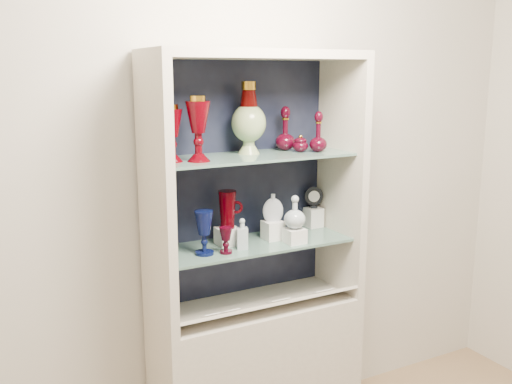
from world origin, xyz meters
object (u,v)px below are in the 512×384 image
enamel_urn (249,118)px  clear_round_decanter (295,213)px  ruby_goblet_small (226,240)px  ruby_pitcher (227,210)px  pedestal_lamp_left (198,129)px  clear_square_bottle (242,234)px  ruby_goblet_tall (169,243)px  ruby_decanter_b (285,127)px  cameo_medallion (314,197)px  ruby_decanter_a (318,129)px  pedestal_lamp_right (172,133)px  flat_flask (273,207)px  lidded_bowl (300,143)px  cobalt_goblet (204,233)px

enamel_urn → clear_round_decanter: enamel_urn is taller
ruby_goblet_small → ruby_pitcher: 0.17m
pedestal_lamp_left → clear_square_bottle: 0.53m
pedestal_lamp_left → ruby_goblet_tall: 0.51m
ruby_decanter_b → cameo_medallion: (0.20, 0.04, -0.38)m
ruby_decanter_a → ruby_pitcher: size_ratio=1.22×
enamel_urn → clear_round_decanter: bearing=-41.2°
pedestal_lamp_right → ruby_decanter_a: pedestal_lamp_right is taller
enamel_urn → ruby_decanter_b: (0.21, 0.02, -0.05)m
pedestal_lamp_right → enamel_urn: bearing=9.8°
ruby_pitcher → clear_square_bottle: bearing=-51.3°
enamel_urn → clear_round_decanter: 0.49m
ruby_goblet_small → ruby_decanter_a: bearing=3.7°
ruby_goblet_tall → ruby_pitcher: (0.32, 0.09, 0.09)m
clear_square_bottle → flat_flask: size_ratio=1.03×
enamel_urn → lidded_bowl: size_ratio=3.94×
pedestal_lamp_right → lidded_bowl: bearing=0.2°
ruby_pitcher → clear_round_decanter: bearing=-3.9°
pedestal_lamp_left → cameo_medallion: (0.70, 0.17, -0.40)m
ruby_decanter_a → ruby_decanter_b: (-0.11, 0.12, 0.01)m
clear_round_decanter → cameo_medallion: clear_round_decanter is taller
ruby_decanter_b → pedestal_lamp_right: bearing=-171.9°
pedestal_lamp_right → clear_round_decanter: size_ratio=1.59×
ruby_goblet_tall → clear_round_decanter: (0.61, -0.04, 0.07)m
ruby_goblet_small → clear_square_bottle: (0.09, 0.03, 0.01)m
lidded_bowl → clear_square_bottle: size_ratio=0.59×
lidded_bowl → flat_flask: 0.33m
pedestal_lamp_right → cobalt_goblet: pedestal_lamp_right is taller
enamel_urn → lidded_bowl: 0.28m
cobalt_goblet → ruby_goblet_tall: 0.17m
cobalt_goblet → pedestal_lamp_right: bearing=161.9°
pedestal_lamp_right → cobalt_goblet: 0.46m
cobalt_goblet → clear_square_bottle: (0.19, -0.00, -0.03)m
ruby_goblet_small → clear_round_decanter: 0.36m
pedestal_lamp_right → ruby_goblet_tall: pedestal_lamp_right is taller
lidded_bowl → ruby_pitcher: bearing=172.9°
ruby_goblet_small → clear_square_bottle: bearing=15.3°
ruby_goblet_small → clear_round_decanter: clear_round_decanter is taller
pedestal_lamp_right → clear_round_decanter: (0.57, -0.08, -0.39)m
ruby_goblet_small → lidded_bowl: bearing=9.4°
flat_flask → clear_round_decanter: size_ratio=0.91×
ruby_goblet_small → pedestal_lamp_left: bearing=166.0°
pedestal_lamp_right → flat_flask: bearing=2.7°
enamel_urn → lidded_bowl: bearing=-15.4°
ruby_decanter_a → cameo_medallion: (0.09, 0.16, -0.37)m
pedestal_lamp_left → lidded_bowl: pedestal_lamp_left is taller
ruby_decanter_b → ruby_goblet_tall: ruby_decanter_b is taller
enamel_urn → clear_round_decanter: (0.17, -0.15, -0.44)m
lidded_bowl → enamel_urn: bearing=164.6°
pedestal_lamp_left → ruby_goblet_tall: bearing=-179.9°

